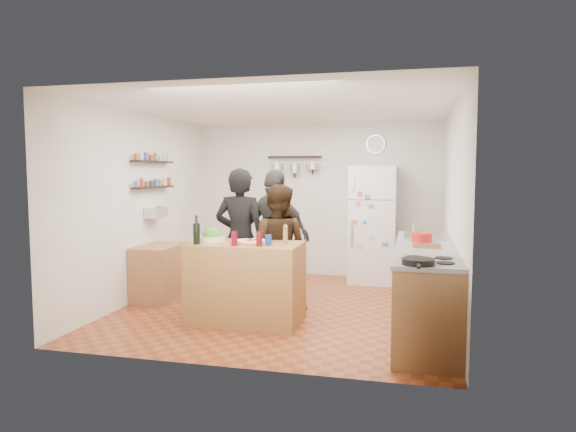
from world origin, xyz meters
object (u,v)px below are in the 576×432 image
(person_back, at_px, (275,235))
(salad_bowl, at_px, (213,239))
(prep_island, at_px, (246,283))
(skillet, at_px, (418,262))
(fridge, at_px, (373,224))
(wall_clock, at_px, (375,144))
(red_bowl, at_px, (422,237))
(side_table, at_px, (160,272))
(pepper_mill, at_px, (285,236))
(person_left, at_px, (240,239))
(person_center, at_px, (278,248))
(counter_run, at_px, (426,288))
(salt_canister, at_px, (268,240))
(wine_bottle, at_px, (197,234))

(person_back, bearing_deg, salad_bowl, 83.23)
(salad_bowl, relative_size, person_back, 0.17)
(prep_island, xyz_separation_m, skillet, (1.88, -0.98, 0.49))
(fridge, bearing_deg, salad_bowl, -123.90)
(salad_bowl, xyz_separation_m, wall_clock, (1.65, 2.79, 1.21))
(red_bowl, bearing_deg, skillet, -91.91)
(prep_island, bearing_deg, side_table, 153.36)
(pepper_mill, bearing_deg, person_left, 145.82)
(fridge, height_order, wall_clock, wall_clock)
(person_left, height_order, person_center, person_left)
(person_back, height_order, skillet, person_back)
(pepper_mill, xyz_separation_m, counter_run, (1.53, 0.16, -0.55))
(counter_run, height_order, red_bowl, red_bowl)
(side_table, bearing_deg, prep_island, -26.64)
(salt_canister, bearing_deg, pepper_mill, 48.58)
(person_center, height_order, wall_clock, wall_clock)
(person_back, relative_size, red_bowl, 7.35)
(salad_bowl, distance_m, salt_canister, 0.74)
(wine_bottle, height_order, person_back, person_back)
(counter_run, relative_size, red_bowl, 11.09)
(skillet, bearing_deg, wine_bottle, 162.25)
(prep_island, bearing_deg, salt_canister, -21.80)
(pepper_mill, height_order, person_back, person_back)
(person_center, bearing_deg, side_table, -2.20)
(wine_bottle, bearing_deg, person_center, 46.51)
(person_back, height_order, red_bowl, person_back)
(salad_bowl, distance_m, fridge, 2.96)
(wine_bottle, bearing_deg, person_left, 70.96)
(fridge, bearing_deg, person_back, -128.20)
(counter_run, bearing_deg, side_table, 171.38)
(salad_bowl, relative_size, salt_canister, 2.54)
(person_center, bearing_deg, pepper_mill, 118.23)
(pepper_mill, distance_m, skillet, 1.77)
(person_left, distance_m, red_bowl, 2.18)
(salt_canister, height_order, person_left, person_left)
(pepper_mill, height_order, salt_canister, pepper_mill)
(salt_canister, relative_size, fridge, 0.06)
(prep_island, distance_m, counter_run, 1.99)
(salad_bowl, relative_size, wall_clock, 0.98)
(wall_clock, bearing_deg, side_table, -141.91)
(prep_island, bearing_deg, salad_bowl, 173.21)
(salad_bowl, relative_size, side_table, 0.37)
(salt_canister, height_order, side_table, salt_canister)
(prep_island, distance_m, person_back, 1.12)
(pepper_mill, bearing_deg, person_back, 111.15)
(wine_bottle, xyz_separation_m, side_table, (-0.96, 0.95, -0.66))
(red_bowl, xyz_separation_m, wall_clock, (-0.70, 2.33, 1.18))
(fridge, bearing_deg, red_bowl, -70.67)
(counter_run, distance_m, skillet, 1.30)
(wine_bottle, bearing_deg, side_table, 135.18)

